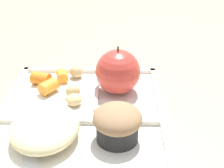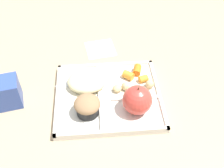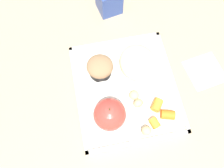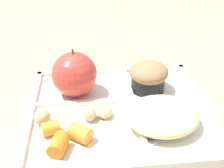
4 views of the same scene
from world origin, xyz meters
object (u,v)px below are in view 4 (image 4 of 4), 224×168
green_apple (74,74)px  bran_muffin (148,76)px  lunch_tray (119,113)px  plastic_fork (184,131)px

green_apple → bran_muffin: (0.14, -0.00, -0.01)m
lunch_tray → plastic_fork: size_ratio=1.99×
lunch_tray → plastic_fork: 0.12m
lunch_tray → bran_muffin: (0.06, 0.06, 0.04)m
lunch_tray → bran_muffin: bearing=43.9°
lunch_tray → green_apple: size_ratio=3.39×
bran_muffin → plastic_fork: bran_muffin is taller
green_apple → bran_muffin: 0.14m
lunch_tray → green_apple: green_apple is taller
lunch_tray → bran_muffin: bran_muffin is taller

